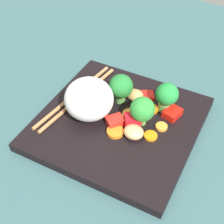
% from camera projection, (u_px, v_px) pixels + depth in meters
% --- Properties ---
extents(ground_plane, '(1.10, 1.10, 0.02)m').
position_uv_depth(ground_plane, '(118.00, 130.00, 0.61)').
color(ground_plane, '#35575A').
extents(square_plate, '(0.28, 0.28, 0.02)m').
position_uv_depth(square_plate, '(119.00, 123.00, 0.60)').
color(square_plate, black).
rests_on(square_plate, ground_plane).
extents(rice_mound, '(0.12, 0.12, 0.07)m').
position_uv_depth(rice_mound, '(89.00, 99.00, 0.58)').
color(rice_mound, white).
rests_on(rice_mound, square_plate).
extents(broccoli_floret_0, '(0.04, 0.04, 0.06)m').
position_uv_depth(broccoli_floret_0, '(121.00, 87.00, 0.60)').
color(broccoli_floret_0, '#639F4A').
rests_on(broccoli_floret_0, square_plate).
extents(broccoli_floret_1, '(0.04, 0.04, 0.06)m').
position_uv_depth(broccoli_floret_1, '(167.00, 96.00, 0.59)').
color(broccoli_floret_1, '#5F9548').
rests_on(broccoli_floret_1, square_plate).
extents(broccoli_floret_2, '(0.04, 0.04, 0.06)m').
position_uv_depth(broccoli_floret_2, '(142.00, 109.00, 0.56)').
color(broccoli_floret_2, '#81B44D').
rests_on(broccoli_floret_2, square_plate).
extents(carrot_slice_0, '(0.03, 0.03, 0.00)m').
position_uv_depth(carrot_slice_0, '(130.00, 115.00, 0.60)').
color(carrot_slice_0, orange).
rests_on(carrot_slice_0, square_plate).
extents(carrot_slice_1, '(0.03, 0.03, 0.00)m').
position_uv_depth(carrot_slice_1, '(151.00, 136.00, 0.56)').
color(carrot_slice_1, orange).
rests_on(carrot_slice_1, square_plate).
extents(carrot_slice_2, '(0.03, 0.03, 0.00)m').
position_uv_depth(carrot_slice_2, '(151.00, 109.00, 0.61)').
color(carrot_slice_2, orange).
rests_on(carrot_slice_2, square_plate).
extents(carrot_slice_3, '(0.04, 0.04, 0.01)m').
position_uv_depth(carrot_slice_3, '(139.00, 106.00, 0.62)').
color(carrot_slice_3, orange).
rests_on(carrot_slice_3, square_plate).
extents(carrot_slice_4, '(0.03, 0.03, 0.01)m').
position_uv_depth(carrot_slice_4, '(115.00, 132.00, 0.57)').
color(carrot_slice_4, orange).
rests_on(carrot_slice_4, square_plate).
extents(carrot_slice_5, '(0.03, 0.03, 0.01)m').
position_uv_depth(carrot_slice_5, '(161.00, 127.00, 0.58)').
color(carrot_slice_5, orange).
rests_on(carrot_slice_5, square_plate).
extents(pepper_chunk_0, '(0.03, 0.04, 0.02)m').
position_uv_depth(pepper_chunk_0, '(131.00, 123.00, 0.57)').
color(pepper_chunk_0, red).
rests_on(pepper_chunk_0, square_plate).
extents(pepper_chunk_1, '(0.04, 0.04, 0.01)m').
position_uv_depth(pepper_chunk_1, '(114.00, 121.00, 0.58)').
color(pepper_chunk_1, red).
rests_on(pepper_chunk_1, square_plate).
extents(pepper_chunk_2, '(0.03, 0.04, 0.01)m').
position_uv_depth(pepper_chunk_2, '(146.00, 96.00, 0.63)').
color(pepper_chunk_2, red).
rests_on(pepper_chunk_2, square_plate).
extents(pepper_chunk_3, '(0.04, 0.03, 0.01)m').
position_uv_depth(pepper_chunk_3, '(172.00, 113.00, 0.60)').
color(pepper_chunk_3, red).
rests_on(pepper_chunk_3, square_plate).
extents(chicken_piece_0, '(0.03, 0.03, 0.02)m').
position_uv_depth(chicken_piece_0, '(134.00, 95.00, 0.63)').
color(chicken_piece_0, tan).
rests_on(chicken_piece_0, square_plate).
extents(chicken_piece_2, '(0.03, 0.04, 0.02)m').
position_uv_depth(chicken_piece_2, '(134.00, 132.00, 0.56)').
color(chicken_piece_2, tan).
rests_on(chicken_piece_2, square_plate).
extents(chopstick_pair, '(0.22, 0.04, 0.01)m').
position_uv_depth(chopstick_pair, '(76.00, 97.00, 0.63)').
color(chopstick_pair, '#A37143').
rests_on(chopstick_pair, square_plate).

